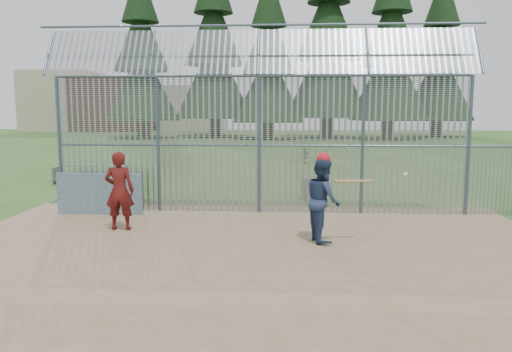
# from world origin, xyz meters

# --- Properties ---
(ground) EXTENTS (120.00, 120.00, 0.00)m
(ground) POSITION_xyz_m (0.00, 0.00, 0.00)
(ground) COLOR #2D511E
(ground) RESTS_ON ground
(dirt_infield) EXTENTS (14.00, 10.00, 0.02)m
(dirt_infield) POSITION_xyz_m (0.00, -0.50, 0.01)
(dirt_infield) COLOR #756047
(dirt_infield) RESTS_ON ground
(dugout_wall) EXTENTS (2.50, 0.12, 1.20)m
(dugout_wall) POSITION_xyz_m (-4.60, 2.90, 0.62)
(dugout_wall) COLOR #38566B
(dugout_wall) RESTS_ON dirt_infield
(batter) EXTENTS (0.93, 1.09, 1.93)m
(batter) POSITION_xyz_m (1.64, 0.33, 0.99)
(batter) COLOR navy
(batter) RESTS_ON dirt_infield
(onlooker) EXTENTS (0.76, 0.53, 2.00)m
(onlooker) POSITION_xyz_m (-3.40, 1.11, 1.02)
(onlooker) COLOR maroon
(onlooker) RESTS_ON dirt_infield
(bg_kid_seated) EXTENTS (0.57, 0.45, 0.90)m
(bg_kid_seated) POSITION_xyz_m (1.83, 16.79, 0.45)
(bg_kid_seated) COLOR slate
(bg_kid_seated) RESTS_ON ground
(batting_gear) EXTENTS (1.99, 0.46, 0.68)m
(batting_gear) POSITION_xyz_m (1.76, 0.30, 1.86)
(batting_gear) COLOR red
(batting_gear) RESTS_ON ground
(trash_can) EXTENTS (0.56, 0.56, 0.82)m
(trash_can) POSITION_xyz_m (1.55, 5.63, 0.38)
(trash_can) COLOR gray
(trash_can) RESTS_ON ground
(bleacher) EXTENTS (3.00, 0.95, 0.72)m
(bleacher) POSITION_xyz_m (-7.27, 8.88, 0.41)
(bleacher) COLOR gray
(bleacher) RESTS_ON ground
(backstop_fence) EXTENTS (20.09, 0.81, 5.30)m
(backstop_fence) POSITION_xyz_m (1.81, 3.43, 2.36)
(backstop_fence) COLOR #47566B
(backstop_fence) RESTS_ON ground
(conifer_row) EXTENTS (38.48, 12.26, 20.20)m
(conifer_row) POSITION_xyz_m (1.93, 41.51, 10.83)
(conifer_row) COLOR #332319
(conifer_row) RESTS_ON ground
(distant_buildings) EXTENTS (26.50, 10.50, 8.00)m
(distant_buildings) POSITION_xyz_m (-23.18, 56.49, 3.60)
(distant_buildings) COLOR brown
(distant_buildings) RESTS_ON ground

